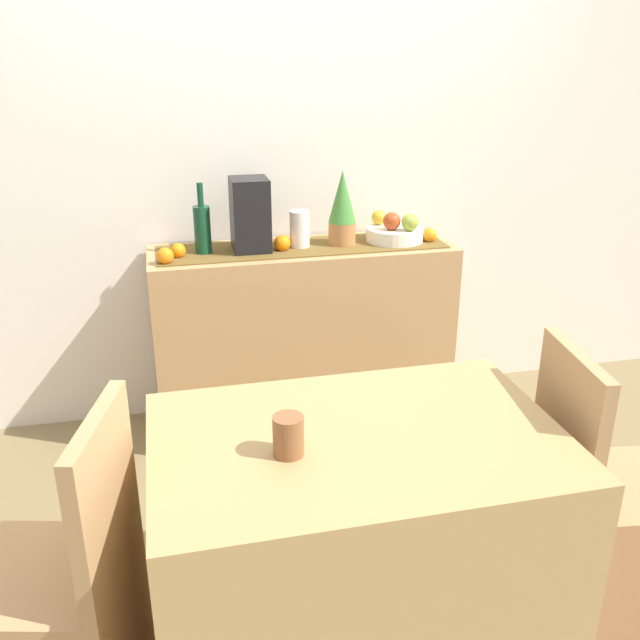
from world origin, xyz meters
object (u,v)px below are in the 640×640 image
object	(u,v)px
dining_table	(355,546)
chair_near_window	(61,625)
wine_bottle	(202,228)
coffee_cup	(288,436)
ceramic_vase	(300,230)
chair_by_corner	(601,532)
sideboard_console	(304,337)
potted_plant	(342,208)
coffee_maker	(250,215)
fruit_bowl	(395,234)

from	to	relation	value
dining_table	chair_near_window	world-z (taller)	chair_near_window
wine_bottle	chair_near_window	bearing A→B (deg)	-110.55
coffee_cup	ceramic_vase	bearing A→B (deg)	77.17
wine_bottle	chair_by_corner	xyz separation A→B (m)	(1.12, -1.39, -0.72)
sideboard_console	potted_plant	world-z (taller)	potted_plant
wine_bottle	coffee_maker	xyz separation A→B (m)	(0.21, 0.00, 0.05)
coffee_maker	chair_near_window	xyz separation A→B (m)	(-0.73, -1.39, -0.76)
coffee_cup	chair_by_corner	bearing A→B (deg)	2.96
coffee_maker	coffee_cup	bearing A→B (deg)	-94.35
ceramic_vase	chair_near_window	xyz separation A→B (m)	(-0.95, -1.39, -0.69)
coffee_maker	chair_by_corner	world-z (taller)	coffee_maker
fruit_bowl	coffee_cup	distance (m)	1.64
sideboard_console	chair_by_corner	size ratio (longest dim) A/B	1.52
coffee_maker	chair_near_window	world-z (taller)	coffee_maker
fruit_bowl	dining_table	xyz separation A→B (m)	(-0.57, -1.39, -0.54)
chair_by_corner	sideboard_console	bearing A→B (deg)	116.04
ceramic_vase	potted_plant	distance (m)	0.21
fruit_bowl	coffee_maker	size ratio (longest dim) A/B	0.82
wine_bottle	chair_by_corner	size ratio (longest dim) A/B	0.34
coffee_maker	potted_plant	xyz separation A→B (m)	(0.41, 0.00, 0.01)
fruit_bowl	coffee_maker	xyz separation A→B (m)	(-0.66, 0.00, 0.12)
dining_table	chair_near_window	distance (m)	0.83
coffee_maker	potted_plant	distance (m)	0.41
dining_table	chair_near_window	size ratio (longest dim) A/B	1.23
coffee_maker	coffee_cup	world-z (taller)	coffee_maker
sideboard_console	fruit_bowl	size ratio (longest dim) A/B	5.21
wine_bottle	coffee_maker	distance (m)	0.21
ceramic_vase	chair_by_corner	bearing A→B (deg)	-63.53
fruit_bowl	dining_table	world-z (taller)	fruit_bowl
coffee_cup	dining_table	bearing A→B (deg)	14.20
chair_near_window	chair_by_corner	bearing A→B (deg)	0.21
coffee_maker	ceramic_vase	xyz separation A→B (m)	(0.22, 0.00, -0.08)
sideboard_console	wine_bottle	size ratio (longest dim) A/B	4.42
coffee_maker	fruit_bowl	bearing A→B (deg)	0.00
fruit_bowl	ceramic_vase	world-z (taller)	ceramic_vase
sideboard_console	coffee_maker	xyz separation A→B (m)	(-0.23, 0.00, 0.59)
wine_bottle	potted_plant	world-z (taller)	potted_plant
sideboard_console	potted_plant	size ratio (longest dim) A/B	4.04
coffee_cup	chair_near_window	size ratio (longest dim) A/B	0.12
sideboard_console	coffee_cup	xyz separation A→B (m)	(-0.34, -1.44, 0.36)
potted_plant	chair_by_corner	bearing A→B (deg)	-70.33
fruit_bowl	coffee_maker	world-z (taller)	coffee_maker
wine_bottle	chair_near_window	xyz separation A→B (m)	(-0.52, -1.39, -0.72)
sideboard_console	coffee_maker	distance (m)	0.64
coffee_maker	coffee_cup	distance (m)	1.46
fruit_bowl	ceramic_vase	xyz separation A→B (m)	(-0.45, 0.00, 0.05)
sideboard_console	dining_table	xyz separation A→B (m)	(-0.14, -1.39, -0.07)
ceramic_vase	chair_near_window	distance (m)	1.82
coffee_cup	chair_by_corner	xyz separation A→B (m)	(1.02, 0.05, -0.53)
sideboard_console	dining_table	distance (m)	1.40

